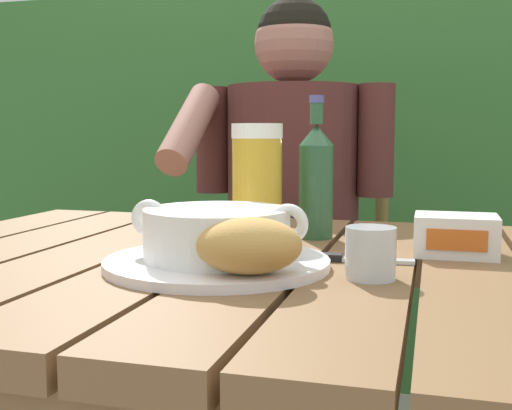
{
  "coord_description": "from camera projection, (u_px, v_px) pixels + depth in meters",
  "views": [
    {
      "loc": [
        0.21,
        -0.83,
        0.92
      ],
      "look_at": [
        -0.02,
        0.03,
        0.82
      ],
      "focal_mm": 44.73,
      "sensor_mm": 36.0,
      "label": 1
    }
  ],
  "objects": [
    {
      "name": "beer_bottle",
      "position": [
        316.0,
        179.0,
        1.03
      ],
      "size": [
        0.06,
        0.06,
        0.23
      ],
      "color": "#2B5434",
      "rests_on": "dining_table"
    },
    {
      "name": "hedge_backdrop",
      "position": [
        451.0,
        81.0,
        2.43
      ],
      "size": [
        3.47,
        0.9,
        2.54
      ],
      "color": "#33642E",
      "rests_on": "ground_plane"
    },
    {
      "name": "butter_tub",
      "position": [
        456.0,
        235.0,
        0.89
      ],
      "size": [
        0.11,
        0.09,
        0.06
      ],
      "color": "white",
      "rests_on": "dining_table"
    },
    {
      "name": "soup_bowl",
      "position": [
        217.0,
        232.0,
        0.81
      ],
      "size": [
        0.24,
        0.19,
        0.07
      ],
      "color": "white",
      "rests_on": "serving_plate"
    },
    {
      "name": "chair_near_diner",
      "position": [
        305.0,
        294.0,
        1.75
      ],
      "size": [
        0.42,
        0.41,
        1.02
      ],
      "color": "brown",
      "rests_on": "ground_plane"
    },
    {
      "name": "serving_plate",
      "position": [
        217.0,
        263.0,
        0.81
      ],
      "size": [
        0.29,
        0.29,
        0.01
      ],
      "color": "white",
      "rests_on": "dining_table"
    },
    {
      "name": "bread_roll",
      "position": [
        249.0,
        246.0,
        0.72
      ],
      "size": [
        0.14,
        0.12,
        0.06
      ],
      "color": "#BE8B45",
      "rests_on": "serving_plate"
    },
    {
      "name": "water_glass_small",
      "position": [
        370.0,
        253.0,
        0.75
      ],
      "size": [
        0.06,
        0.06,
        0.06
      ],
      "color": "silver",
      "rests_on": "dining_table"
    },
    {
      "name": "table_knife",
      "position": [
        340.0,
        258.0,
        0.85
      ],
      "size": [
        0.16,
        0.03,
        0.01
      ],
      "color": "silver",
      "rests_on": "dining_table"
    },
    {
      "name": "person_eating",
      "position": [
        288.0,
        213.0,
        1.53
      ],
      "size": [
        0.48,
        0.47,
        1.24
      ],
      "color": "#502624",
      "rests_on": "ground_plane"
    },
    {
      "name": "dining_table",
      "position": [
        267.0,
        332.0,
        0.88
      ],
      "size": [
        1.19,
        0.83,
        0.75
      ],
      "color": "brown",
      "rests_on": "ground_plane"
    },
    {
      "name": "beer_glass",
      "position": [
        257.0,
        183.0,
        1.0
      ],
      "size": [
        0.08,
        0.08,
        0.19
      ],
      "color": "gold",
      "rests_on": "dining_table"
    }
  ]
}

